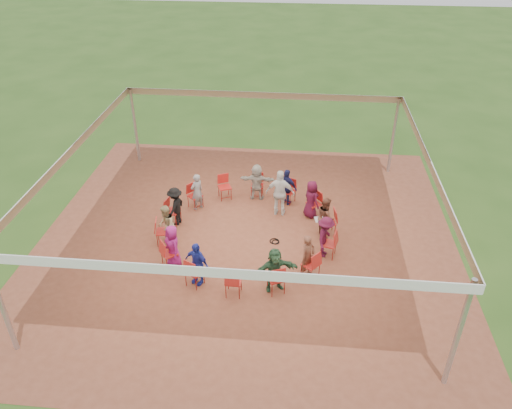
# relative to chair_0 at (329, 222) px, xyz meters

# --- Properties ---
(ground) EXTENTS (80.00, 80.00, 0.00)m
(ground) POSITION_rel_chair_0_xyz_m (-2.55, -0.51, -0.45)
(ground) COLOR #2B4B17
(ground) RESTS_ON ground
(dirt_patch) EXTENTS (13.00, 13.00, 0.00)m
(dirt_patch) POSITION_rel_chair_0_xyz_m (-2.55, -0.51, -0.44)
(dirt_patch) COLOR brown
(dirt_patch) RESTS_ON ground
(tent) EXTENTS (10.33, 10.33, 3.00)m
(tent) POSITION_rel_chair_0_xyz_m (-2.55, -0.51, 1.92)
(tent) COLOR #B2B2B7
(tent) RESTS_ON ground
(chair_0) EXTENTS (0.51, 0.50, 0.90)m
(chair_0) POSITION_rel_chair_0_xyz_m (0.00, 0.00, 0.00)
(chair_0) COLOR #B4201B
(chair_0) RESTS_ON ground
(chair_1) EXTENTS (0.60, 0.60, 0.90)m
(chair_1) POSITION_rel_chair_0_xyz_m (-0.47, 1.05, 0.00)
(chair_1) COLOR #B4201B
(chair_1) RESTS_ON ground
(chair_2) EXTENTS (0.57, 0.58, 0.90)m
(chair_2) POSITION_rel_chair_0_xyz_m (-1.36, 1.80, 0.00)
(chair_2) COLOR #B4201B
(chair_2) RESTS_ON ground
(chair_3) EXTENTS (0.43, 0.45, 0.90)m
(chair_3) POSITION_rel_chair_0_xyz_m (-2.48, 2.09, 0.00)
(chair_3) COLOR #B4201B
(chair_3) RESTS_ON ground
(chair_4) EXTENTS (0.56, 0.57, 0.90)m
(chair_4) POSITION_rel_chair_0_xyz_m (-3.61, 1.86, 0.00)
(chair_4) COLOR #B4201B
(chair_4) RESTS_ON ground
(chair_5) EXTENTS (0.61, 0.60, 0.90)m
(chair_5) POSITION_rel_chair_0_xyz_m (-4.53, 1.17, 0.00)
(chair_5) COLOR #B4201B
(chair_5) RESTS_ON ground
(chair_6) EXTENTS (0.53, 0.52, 0.90)m
(chair_6) POSITION_rel_chair_0_xyz_m (-5.06, 0.14, 0.00)
(chair_6) COLOR #B4201B
(chair_6) RESTS_ON ground
(chair_7) EXTENTS (0.51, 0.50, 0.90)m
(chair_7) POSITION_rel_chair_0_xyz_m (-5.10, -1.02, 0.00)
(chair_7) COLOR #B4201B
(chair_7) RESTS_ON ground
(chair_8) EXTENTS (0.60, 0.60, 0.90)m
(chair_8) POSITION_rel_chair_0_xyz_m (-4.62, -2.07, 0.00)
(chair_8) COLOR #B4201B
(chair_8) RESTS_ON ground
(chair_9) EXTENTS (0.57, 0.58, 0.90)m
(chair_9) POSITION_rel_chair_0_xyz_m (-3.74, -2.82, 0.00)
(chair_9) COLOR #B4201B
(chair_9) RESTS_ON ground
(chair_10) EXTENTS (0.43, 0.45, 0.90)m
(chair_10) POSITION_rel_chair_0_xyz_m (-2.62, -3.11, 0.00)
(chair_10) COLOR #B4201B
(chair_10) RESTS_ON ground
(chair_11) EXTENTS (0.56, 0.57, 0.90)m
(chair_11) POSITION_rel_chair_0_xyz_m (-1.48, -2.88, 0.00)
(chair_11) COLOR #B4201B
(chair_11) RESTS_ON ground
(chair_12) EXTENTS (0.61, 0.60, 0.90)m
(chair_12) POSITION_rel_chair_0_xyz_m (-0.56, -2.18, 0.00)
(chair_12) COLOR #B4201B
(chair_12) RESTS_ON ground
(chair_13) EXTENTS (0.53, 0.52, 0.90)m
(chair_13) POSITION_rel_chair_0_xyz_m (-0.03, -1.16, 0.00)
(chair_13) COLOR #B4201B
(chair_13) RESTS_ON ground
(person_seated_0) EXTENTS (0.49, 0.71, 1.33)m
(person_seated_0) POSITION_rel_chair_0_xyz_m (-0.12, -0.02, 0.22)
(person_seated_0) COLOR brown
(person_seated_0) RESTS_ON ground
(person_seated_1) EXTENTS (0.68, 0.74, 1.33)m
(person_seated_1) POSITION_rel_chair_0_xyz_m (-0.57, 0.98, 0.22)
(person_seated_1) COLOR #450D24
(person_seated_1) RESTS_ON ground
(person_seated_2) EXTENTS (0.88, 0.71, 1.33)m
(person_seated_2) POSITION_rel_chair_0_xyz_m (-1.41, 1.69, 0.22)
(person_seated_2) COLOR #181B46
(person_seated_2) RESTS_ON ground
(person_seated_3) EXTENTS (1.25, 0.50, 1.33)m
(person_seated_3) POSITION_rel_chair_0_xyz_m (-2.48, 1.97, 0.22)
(person_seated_3) COLOR #ABA697
(person_seated_3) RESTS_ON ground
(person_seated_4) EXTENTS (0.56, 0.58, 1.33)m
(person_seated_4) POSITION_rel_chair_0_xyz_m (-4.44, 1.09, 0.22)
(person_seated_4) COLOR gray
(person_seated_4) RESTS_ON ground
(person_seated_5) EXTENTS (0.63, 0.94, 1.33)m
(person_seated_5) POSITION_rel_chair_0_xyz_m (-4.95, 0.11, 0.22)
(person_seated_5) COLOR black
(person_seated_5) RESTS_ON ground
(person_seated_6) EXTENTS (0.49, 0.71, 1.33)m
(person_seated_6) POSITION_rel_chair_0_xyz_m (-4.98, -0.99, 0.22)
(person_seated_6) COLOR #9D8F62
(person_seated_6) RESTS_ON ground
(person_seated_7) EXTENTS (0.68, 0.74, 1.33)m
(person_seated_7) POSITION_rel_chair_0_xyz_m (-4.53, -2.00, 0.22)
(person_seated_7) COLOR #881662
(person_seated_7) RESTS_ON ground
(person_seated_8) EXTENTS (0.88, 0.71, 1.33)m
(person_seated_8) POSITION_rel_chair_0_xyz_m (-3.68, -2.71, 0.22)
(person_seated_8) COLOR #212C96
(person_seated_8) RESTS_ON ground
(person_seated_9) EXTENTS (1.32, 0.93, 1.33)m
(person_seated_9) POSITION_rel_chair_0_xyz_m (-1.53, -2.77, 0.22)
(person_seated_9) COLOR #2A4E32
(person_seated_9) RESTS_ON ground
(person_seated_10) EXTENTS (0.56, 0.58, 1.33)m
(person_seated_10) POSITION_rel_chair_0_xyz_m (-0.65, -2.11, 0.22)
(person_seated_10) COLOR brown
(person_seated_10) RESTS_ON ground
(person_seated_11) EXTENTS (0.63, 0.94, 1.33)m
(person_seated_11) POSITION_rel_chair_0_xyz_m (-0.15, -1.13, 0.22)
(person_seated_11) COLOR #450D24
(person_seated_11) RESTS_ON ground
(standing_person) EXTENTS (1.00, 0.56, 1.65)m
(standing_person) POSITION_rel_chair_0_xyz_m (-1.60, 1.01, 0.38)
(standing_person) COLOR silver
(standing_person) RESTS_ON ground
(cable_coil) EXTENTS (0.34, 0.34, 0.03)m
(cable_coil) POSITION_rel_chair_0_xyz_m (-1.66, -0.61, -0.43)
(cable_coil) COLOR black
(cable_coil) RESTS_ON ground
(laptop) EXTENTS (0.33, 0.38, 0.23)m
(laptop) POSITION_rel_chair_0_xyz_m (-0.27, -0.05, 0.18)
(laptop) COLOR #B7B7BC
(laptop) RESTS_ON ground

